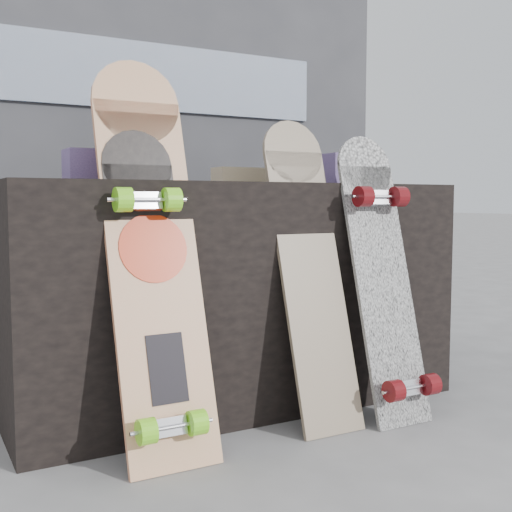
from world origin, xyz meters
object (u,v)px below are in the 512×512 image
vendor_table (231,294)px  longboard_celtic (309,261)px  longboard_cascadia (384,272)px  skateboard_dark (151,289)px  longboard_geisha (152,243)px

vendor_table → longboard_celtic: (0.13, -0.32, 0.14)m
longboard_cascadia → longboard_celtic: bearing=162.3°
longboard_celtic → skateboard_dark: bearing=-175.7°
longboard_geisha → longboard_cascadia: (0.79, -0.09, -0.12)m
longboard_celtic → skateboard_dark: longboard_celtic is taller
longboard_geisha → longboard_celtic: size_ratio=1.15×
longboard_geisha → vendor_table: bearing=37.1°
vendor_table → longboard_cascadia: longboard_cascadia is taller
longboard_cascadia → skateboard_dark: 0.81m
longboard_geisha → longboard_cascadia: longboard_geisha is taller
longboard_geisha → skateboard_dark: bearing=-112.1°
vendor_table → longboard_geisha: 0.56m
longboard_celtic → skateboard_dark: 0.57m
skateboard_dark → vendor_table: bearing=39.9°
longboard_celtic → longboard_cascadia: (0.25, -0.08, -0.04)m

